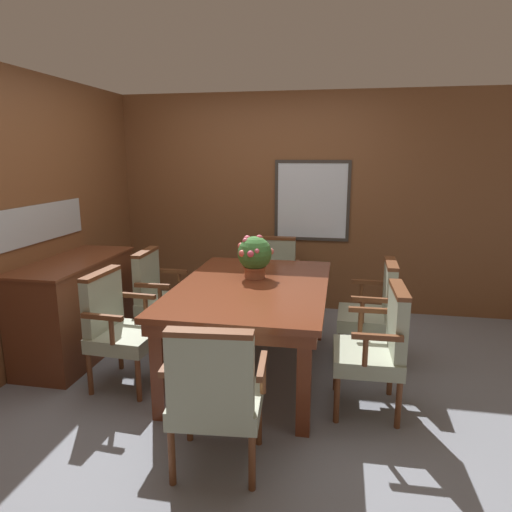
{
  "coord_description": "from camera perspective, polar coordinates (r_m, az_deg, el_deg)",
  "views": [
    {
      "loc": [
        0.83,
        -3.32,
        1.77
      ],
      "look_at": [
        0.15,
        0.28,
        0.96
      ],
      "focal_mm": 32.0,
      "sensor_mm": 36.0,
      "label": 1
    }
  ],
  "objects": [
    {
      "name": "sideboard_cabinet",
      "position": [
        4.39,
        -21.5,
        -6.03
      ],
      "size": [
        0.55,
        1.28,
        0.87
      ],
      "color": "brown",
      "rests_on": "ground_plane"
    },
    {
      "name": "chair_right_near",
      "position": [
        3.32,
        14.99,
        -10.57
      ],
      "size": [
        0.48,
        0.56,
        0.9
      ],
      "rotation": [
        0.0,
        0.0,
        -1.55
      ],
      "color": "brown",
      "rests_on": "ground_plane"
    },
    {
      "name": "ground_plane",
      "position": [
        3.85,
        -3.11,
        -14.83
      ],
      "size": [
        14.0,
        14.0,
        0.0
      ],
      "primitive_type": "plane",
      "color": "gray"
    },
    {
      "name": "chair_head_near",
      "position": [
        2.63,
        -5.17,
        -16.64
      ],
      "size": [
        0.58,
        0.5,
        0.9
      ],
      "rotation": [
        0.0,
        0.0,
        3.23
      ],
      "color": "brown",
      "rests_on": "ground_plane"
    },
    {
      "name": "chair_left_far",
      "position": [
        4.4,
        -11.97,
        -4.62
      ],
      "size": [
        0.48,
        0.56,
        0.9
      ],
      "rotation": [
        0.0,
        0.0,
        1.6
      ],
      "color": "brown",
      "rests_on": "ground_plane"
    },
    {
      "name": "wall_left",
      "position": [
        4.24,
        -27.04,
        3.79
      ],
      "size": [
        0.08,
        7.2,
        2.45
      ],
      "color": "brown",
      "rests_on": "ground_plane"
    },
    {
      "name": "chair_left_near",
      "position": [
        3.72,
        -16.88,
        -8.16
      ],
      "size": [
        0.49,
        0.57,
        0.9
      ],
      "rotation": [
        0.0,
        0.0,
        1.52
      ],
      "color": "brown",
      "rests_on": "ground_plane"
    },
    {
      "name": "dining_table",
      "position": [
        3.68,
        -0.43,
        -4.94
      ],
      "size": [
        1.18,
        1.8,
        0.76
      ],
      "color": "maroon",
      "rests_on": "ground_plane"
    },
    {
      "name": "potted_plant",
      "position": [
        3.81,
        -0.18,
        0.1
      ],
      "size": [
        0.3,
        0.31,
        0.36
      ],
      "color": "#9E5638",
      "rests_on": "dining_table"
    },
    {
      "name": "chair_right_far",
      "position": [
        4.04,
        14.54,
        -6.32
      ],
      "size": [
        0.48,
        0.56,
        0.9
      ],
      "rotation": [
        0.0,
        0.0,
        -1.6
      ],
      "color": "brown",
      "rests_on": "ground_plane"
    },
    {
      "name": "chair_head_far",
      "position": [
        4.91,
        2.13,
        -2.57
      ],
      "size": [
        0.56,
        0.48,
        0.9
      ],
      "rotation": [
        0.0,
        0.0,
        0.04
      ],
      "color": "brown",
      "rests_on": "ground_plane"
    },
    {
      "name": "wall_back",
      "position": [
        5.29,
        1.64,
        6.64
      ],
      "size": [
        7.2,
        0.08,
        2.45
      ],
      "color": "brown",
      "rests_on": "ground_plane"
    }
  ]
}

